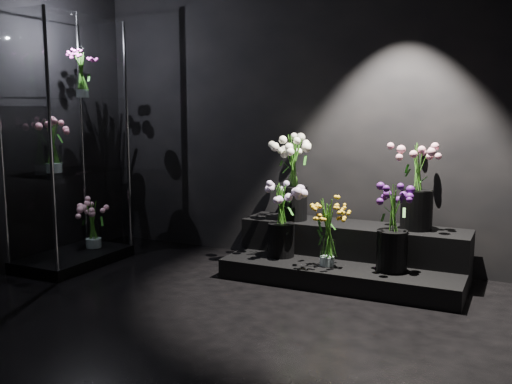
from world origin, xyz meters
The scene contains 12 objects.
floor centered at (0.00, 0.00, 0.00)m, with size 4.00×4.00×0.00m, color black.
wall_back centered at (0.00, 2.00, 1.40)m, with size 4.00×4.00×0.00m, color black.
display_riser centered at (0.64, 1.62, 0.17)m, with size 1.89×0.84×0.42m.
display_case centered at (-1.69, 0.92, 1.07)m, with size 0.59×0.98×2.15m.
bouquet_orange_bells centered at (0.55, 1.32, 0.43)m, with size 0.28×0.28×0.53m.
bouquet_lilac centered at (0.11, 1.43, 0.52)m, with size 0.40×0.40×0.61m.
bouquet_purple centered at (1.04, 1.40, 0.51)m, with size 0.39×0.39×0.65m.
bouquet_cream_roses centered at (0.10, 1.70, 0.83)m, with size 0.50×0.50×0.72m.
bouquet_pink_roses centered at (1.15, 1.76, 0.81)m, with size 0.41×0.41×0.70m.
bouquet_case_pink centered at (-1.71, 0.77, 1.08)m, with size 0.40×0.40×0.47m.
bouquet_case_magenta centered at (-1.67, 1.10, 1.69)m, with size 0.27×0.27×0.42m.
bouquet_case_base_pink centered at (-1.67, 1.17, 0.33)m, with size 0.36×0.36×0.43m.
Camera 1 is at (1.92, -2.84, 1.40)m, focal length 40.00 mm.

